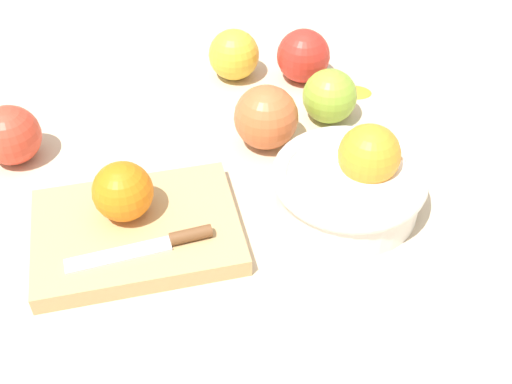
{
  "coord_description": "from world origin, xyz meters",
  "views": [
    {
      "loc": [
        0.18,
        0.58,
        0.52
      ],
      "look_at": [
        0.0,
        0.09,
        0.04
      ],
      "focal_mm": 44.72,
      "sensor_mm": 36.0,
      "label": 1
    }
  ],
  "objects_px": {
    "knife": "(160,243)",
    "orange_on_board": "(123,191)",
    "cutting_board": "(137,231)",
    "apple_front_left": "(303,56)",
    "bowl": "(351,181)",
    "apple_front_left_2": "(330,96)",
    "apple_front_left_4": "(234,55)",
    "apple_front_left_3": "(266,117)",
    "apple_front_right": "(10,135)"
  },
  "relations": [
    {
      "from": "knife",
      "to": "orange_on_board",
      "type": "bearing_deg",
      "value": -68.76
    },
    {
      "from": "cutting_board",
      "to": "knife",
      "type": "bearing_deg",
      "value": 113.63
    },
    {
      "from": "apple_front_left",
      "to": "bowl",
      "type": "bearing_deg",
      "value": 78.7
    },
    {
      "from": "cutting_board",
      "to": "apple_front_left",
      "type": "height_order",
      "value": "apple_front_left"
    },
    {
      "from": "apple_front_left_2",
      "to": "apple_front_left_4",
      "type": "bearing_deg",
      "value": -58.98
    },
    {
      "from": "apple_front_left_2",
      "to": "apple_front_left_4",
      "type": "xyz_separation_m",
      "value": [
        0.09,
        -0.14,
        0.0
      ]
    },
    {
      "from": "cutting_board",
      "to": "apple_front_left_3",
      "type": "distance_m",
      "value": 0.23
    },
    {
      "from": "orange_on_board",
      "to": "knife",
      "type": "height_order",
      "value": "orange_on_board"
    },
    {
      "from": "bowl",
      "to": "apple_front_left_3",
      "type": "height_order",
      "value": "bowl"
    },
    {
      "from": "apple_front_left_2",
      "to": "apple_front_left",
      "type": "bearing_deg",
      "value": -93.13
    },
    {
      "from": "knife",
      "to": "apple_front_left_2",
      "type": "height_order",
      "value": "apple_front_left_2"
    },
    {
      "from": "apple_front_left",
      "to": "apple_front_left_3",
      "type": "bearing_deg",
      "value": 50.43
    },
    {
      "from": "cutting_board",
      "to": "orange_on_board",
      "type": "distance_m",
      "value": 0.05
    },
    {
      "from": "bowl",
      "to": "orange_on_board",
      "type": "distance_m",
      "value": 0.26
    },
    {
      "from": "bowl",
      "to": "apple_front_left",
      "type": "bearing_deg",
      "value": -101.3
    },
    {
      "from": "knife",
      "to": "apple_front_right",
      "type": "xyz_separation_m",
      "value": [
        0.13,
        -0.23,
        0.01
      ]
    },
    {
      "from": "orange_on_board",
      "to": "cutting_board",
      "type": "bearing_deg",
      "value": 105.99
    },
    {
      "from": "apple_front_right",
      "to": "apple_front_left_3",
      "type": "height_order",
      "value": "apple_front_left_3"
    },
    {
      "from": "cutting_board",
      "to": "knife",
      "type": "height_order",
      "value": "knife"
    },
    {
      "from": "bowl",
      "to": "apple_front_left_2",
      "type": "bearing_deg",
      "value": -106.29
    },
    {
      "from": "cutting_board",
      "to": "apple_front_left_4",
      "type": "height_order",
      "value": "apple_front_left_4"
    },
    {
      "from": "apple_front_left",
      "to": "apple_front_left_4",
      "type": "xyz_separation_m",
      "value": [
        0.09,
        -0.04,
        -0.0
      ]
    },
    {
      "from": "cutting_board",
      "to": "bowl",
      "type": "bearing_deg",
      "value": 173.02
    },
    {
      "from": "bowl",
      "to": "knife",
      "type": "distance_m",
      "value": 0.23
    },
    {
      "from": "apple_front_left",
      "to": "apple_front_right",
      "type": "xyz_separation_m",
      "value": [
        0.41,
        0.05,
        -0.0
      ]
    },
    {
      "from": "apple_front_right",
      "to": "cutting_board",
      "type": "bearing_deg",
      "value": 121.35
    },
    {
      "from": "bowl",
      "to": "apple_front_left",
      "type": "distance_m",
      "value": 0.27
    },
    {
      "from": "knife",
      "to": "apple_front_right",
      "type": "height_order",
      "value": "apple_front_right"
    },
    {
      "from": "orange_on_board",
      "to": "apple_front_left",
      "type": "distance_m",
      "value": 0.38
    },
    {
      "from": "apple_front_right",
      "to": "apple_front_left_2",
      "type": "bearing_deg",
      "value": 172.37
    },
    {
      "from": "cutting_board",
      "to": "apple_front_left_2",
      "type": "height_order",
      "value": "apple_front_left_2"
    },
    {
      "from": "orange_on_board",
      "to": "apple_front_left_4",
      "type": "xyz_separation_m",
      "value": [
        -0.21,
        -0.26,
        -0.02
      ]
    },
    {
      "from": "apple_front_left_2",
      "to": "apple_front_left_3",
      "type": "height_order",
      "value": "apple_front_left_3"
    },
    {
      "from": "apple_front_left",
      "to": "apple_front_left_3",
      "type": "distance_m",
      "value": 0.16
    },
    {
      "from": "apple_front_right",
      "to": "apple_front_left_4",
      "type": "bearing_deg",
      "value": -164.3
    },
    {
      "from": "cutting_board",
      "to": "apple_front_left_2",
      "type": "relative_size",
      "value": 3.04
    },
    {
      "from": "knife",
      "to": "apple_front_left_3",
      "type": "height_order",
      "value": "apple_front_left_3"
    },
    {
      "from": "knife",
      "to": "apple_front_left_4",
      "type": "relative_size",
      "value": 2.1
    },
    {
      "from": "orange_on_board",
      "to": "apple_front_left",
      "type": "xyz_separation_m",
      "value": [
        -0.3,
        -0.22,
        -0.02
      ]
    },
    {
      "from": "apple_front_left_2",
      "to": "apple_front_right",
      "type": "distance_m",
      "value": 0.41
    },
    {
      "from": "knife",
      "to": "apple_front_left_4",
      "type": "distance_m",
      "value": 0.37
    },
    {
      "from": "bowl",
      "to": "apple_front_left",
      "type": "xyz_separation_m",
      "value": [
        -0.05,
        -0.27,
        0.0
      ]
    },
    {
      "from": "bowl",
      "to": "apple_front_left_4",
      "type": "distance_m",
      "value": 0.31
    },
    {
      "from": "apple_front_left_2",
      "to": "apple_front_left_4",
      "type": "relative_size",
      "value": 0.99
    },
    {
      "from": "bowl",
      "to": "apple_front_left",
      "type": "height_order",
      "value": "bowl"
    },
    {
      "from": "apple_front_left_3",
      "to": "orange_on_board",
      "type": "bearing_deg",
      "value": 24.94
    },
    {
      "from": "knife",
      "to": "apple_front_left_4",
      "type": "bearing_deg",
      "value": -120.31
    },
    {
      "from": "apple_front_left_2",
      "to": "apple_front_right",
      "type": "xyz_separation_m",
      "value": [
        0.41,
        -0.05,
        0.0
      ]
    },
    {
      "from": "orange_on_board",
      "to": "apple_front_left_3",
      "type": "bearing_deg",
      "value": -155.06
    },
    {
      "from": "bowl",
      "to": "orange_on_board",
      "type": "xyz_separation_m",
      "value": [
        0.25,
        -0.05,
        0.02
      ]
    }
  ]
}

